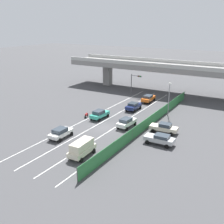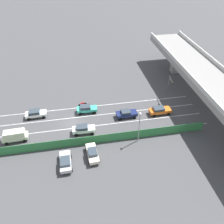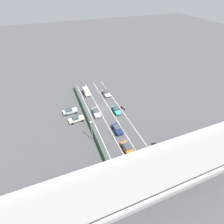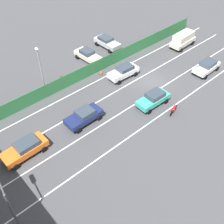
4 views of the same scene
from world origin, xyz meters
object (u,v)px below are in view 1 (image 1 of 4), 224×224
car_van_cream (82,148)px  car_sedan_navy (133,106)px  car_taxi_orange (148,98)px  street_lamp (169,96)px  car_taxi_teal (99,114)px  car_hatchback_white (126,122)px  motorcycle (86,115)px  parked_wagon_silver (160,139)px  parked_sedan_cream (164,127)px  traffic_cone (144,125)px  traffic_light (135,81)px  car_sedan_white (61,132)px

car_van_cream → car_sedan_navy: size_ratio=1.06×
car_van_cream → car_taxi_orange: bearing=95.8°
car_taxi_orange → street_lamp: 10.23m
car_taxi_teal → car_taxi_orange: bearing=77.5°
car_taxi_orange → street_lamp: street_lamp is taller
car_hatchback_white → motorcycle: size_ratio=2.32×
car_van_cream → parked_wagon_silver: size_ratio=1.02×
parked_sedan_cream → parked_wagon_silver: bearing=-77.1°
street_lamp → car_taxi_orange: bearing=136.8°
car_taxi_teal → car_sedan_navy: bearing=68.5°
car_taxi_orange → parked_wagon_silver: 22.71m
motorcycle → traffic_cone: (11.57, 1.33, -0.16)m
car_hatchback_white → traffic_cone: (2.57, 1.85, -0.63)m
car_taxi_teal → parked_wagon_silver: (13.99, -4.85, -0.03)m
car_taxi_teal → traffic_light: bearing=96.5°
street_lamp → car_hatchback_white: bearing=-112.4°
car_van_cream → car_taxi_orange: 29.18m
traffic_cone → car_hatchback_white: bearing=-144.3°
traffic_light → street_lamp: street_lamp is taller
parked_sedan_cream → car_sedan_white: bearing=-141.8°
motorcycle → traffic_light: (0.36, 19.93, 3.25)m
street_lamp → parked_sedan_cream: bearing=-74.4°
motorcycle → car_taxi_orange: bearing=69.6°
motorcycle → parked_sedan_cream: size_ratio=0.41×
traffic_light → street_lamp: bearing=-40.1°
car_taxi_orange → car_sedan_navy: size_ratio=1.06×
car_hatchback_white → car_taxi_orange: 16.74m
car_hatchback_white → traffic_cone: car_hatchback_white is taller
car_van_cream → car_taxi_teal: bearing=114.5°
parked_sedan_cream → car_sedan_navy: bearing=139.8°
car_taxi_teal → traffic_cone: 9.06m
car_sedan_white → parked_wagon_silver: car_sedan_white is taller
car_van_cream → traffic_cone: bearing=79.3°
car_hatchback_white → street_lamp: 11.00m
car_van_cream → motorcycle: 15.82m
car_sedan_white → traffic_cone: car_sedan_white is taller
car_van_cream → car_sedan_white: car_van_cream is taller
car_van_cream → traffic_light: 34.19m
parked_wagon_silver → street_lamp: (-3.51, 13.38, 3.11)m
traffic_cone → street_lamp: bearing=79.6°
car_taxi_teal → motorcycle: 2.69m
parked_sedan_cream → traffic_light: (-15.13, 19.46, 2.81)m
motorcycle → parked_wagon_silver: parked_wagon_silver is taller
car_van_cream → car_taxi_orange: (-2.92, 29.03, -0.32)m
parked_wagon_silver → car_sedan_white: bearing=-157.9°
car_van_cream → street_lamp: street_lamp is taller
motorcycle → parked_sedan_cream: (15.49, 0.47, 0.44)m
car_sedan_white → car_van_cream: bearing=-25.8°
car_hatchback_white → car_taxi_teal: (-6.45, 1.24, -0.00)m
motorcycle → street_lamp: street_lamp is taller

